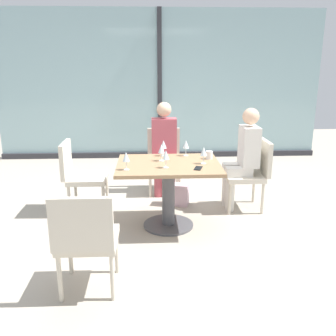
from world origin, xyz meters
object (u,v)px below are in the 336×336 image
object	(u,v)px
wine_glass_5	(186,145)
handbag_0	(177,194)
chair_near_window	(164,156)
wine_glass_4	(163,145)
chair_front_left	(86,236)
wine_glass_0	(126,157)
wine_glass_3	(166,155)
coffee_cup	(209,155)
dining_table_main	(168,181)
person_near_window	(164,144)
chair_far_right	(252,170)
chair_far_left	(79,173)
wine_glass_1	(161,149)
cell_phone_on_table	(198,168)
wine_glass_2	(204,152)
person_far_right	(244,154)

from	to	relation	value
wine_glass_5	handbag_0	size ratio (longest dim) A/B	0.62
chair_near_window	wine_glass_4	world-z (taller)	wine_glass_4
chair_front_left	wine_glass_0	size ratio (longest dim) A/B	4.70
wine_glass_3	coffee_cup	xyz separation A→B (m)	(0.50, 0.34, -0.09)
wine_glass_0	handbag_0	distance (m)	1.27
dining_table_main	wine_glass_4	bearing A→B (deg)	96.70
wine_glass_3	handbag_0	world-z (taller)	wine_glass_3
person_near_window	handbag_0	size ratio (longest dim) A/B	4.20
wine_glass_0	wine_glass_3	distance (m)	0.41
chair_front_left	wine_glass_4	distance (m)	1.76
chair_far_right	wine_glass_0	xyz separation A→B (m)	(-1.49, -0.71, 0.37)
person_near_window	wine_glass_5	xyz separation A→B (m)	(0.22, -0.80, 0.16)
wine_glass_3	handbag_0	xyz separation A→B (m)	(0.17, 0.81, -0.72)
wine_glass_0	handbag_0	bearing A→B (deg)	56.37
wine_glass_4	wine_glass_0	bearing A→B (deg)	-125.26
person_near_window	wine_glass_3	world-z (taller)	person_near_window
chair_far_right	wine_glass_3	size ratio (longest dim) A/B	4.70
chair_far_left	coffee_cup	bearing A→B (deg)	-11.82
wine_glass_1	wine_glass_3	size ratio (longest dim) A/B	1.00
chair_front_left	wine_glass_1	distance (m)	1.54
cell_phone_on_table	wine_glass_1	bearing A→B (deg)	155.23
chair_near_window	coffee_cup	distance (m)	1.20
wine_glass_1	wine_glass_2	distance (m)	0.47
dining_table_main	person_far_right	bearing A→B (deg)	27.54
wine_glass_3	cell_phone_on_table	distance (m)	0.36
chair_front_left	chair_far_left	size ratio (longest dim) A/B	1.00
dining_table_main	chair_near_window	xyz separation A→B (m)	(0.00, 1.25, -0.03)
person_far_right	cell_phone_on_table	xyz separation A→B (m)	(-0.65, -0.71, 0.03)
chair_far_right	wine_glass_2	size ratio (longest dim) A/B	4.70
person_far_right	wine_glass_3	bearing A→B (deg)	-145.98
chair_far_right	wine_glass_4	world-z (taller)	wine_glass_4
chair_front_left	wine_glass_3	distance (m)	1.32
chair_far_right	wine_glass_0	distance (m)	1.69
wine_glass_0	wine_glass_2	size ratio (longest dim) A/B	1.00
wine_glass_5	dining_table_main	bearing A→B (deg)	-123.27
chair_front_left	dining_table_main	bearing A→B (deg)	60.72
chair_front_left	wine_glass_2	distance (m)	1.66
chair_near_window	chair_far_right	size ratio (longest dim) A/B	1.00
wine_glass_3	wine_glass_4	size ratio (longest dim) A/B	1.00
chair_far_right	wine_glass_0	size ratio (longest dim) A/B	4.70
wine_glass_4	chair_far_left	bearing A→B (deg)	171.56
wine_glass_2	wine_glass_5	bearing A→B (deg)	113.08
chair_far_left	handbag_0	world-z (taller)	chair_far_left
cell_phone_on_table	handbag_0	distance (m)	1.06
handbag_0	person_near_window	bearing A→B (deg)	120.68
chair_far_left	dining_table_main	bearing A→B (deg)	-25.05
wine_glass_0	person_far_right	bearing A→B (deg)	27.34
chair_front_left	cell_phone_on_table	distance (m)	1.45
dining_table_main	handbag_0	world-z (taller)	dining_table_main
wine_glass_5	person_far_right	bearing A→B (deg)	12.31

